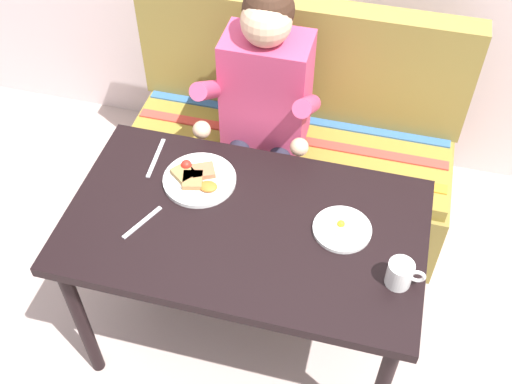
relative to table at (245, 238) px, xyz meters
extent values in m
plane|color=#B09A93|center=(0.00, 0.00, -0.65)|extent=(8.00, 8.00, 0.00)
cube|color=black|center=(0.00, 0.00, 0.06)|extent=(1.20, 0.70, 0.04)
cylinder|color=black|center=(-0.54, -0.29, -0.30)|extent=(0.05, 0.05, 0.69)
cylinder|color=black|center=(-0.54, 0.29, -0.30)|extent=(0.05, 0.05, 0.69)
cylinder|color=black|center=(0.54, 0.29, -0.30)|extent=(0.05, 0.05, 0.69)
cube|color=olive|center=(0.00, 0.72, -0.45)|extent=(1.44, 0.56, 0.40)
cube|color=olive|center=(0.00, 0.72, -0.22)|extent=(1.40, 0.52, 0.06)
cube|color=olive|center=(0.00, 0.94, 0.08)|extent=(1.44, 0.12, 0.54)
cube|color=orange|center=(0.00, 0.58, -0.18)|extent=(1.38, 0.05, 0.01)
cube|color=#C63D33|center=(0.00, 0.72, -0.18)|extent=(1.38, 0.05, 0.01)
cube|color=#336099|center=(0.00, 0.86, -0.18)|extent=(1.38, 0.05, 0.01)
cube|color=#BC3D64|center=(-0.09, 0.66, 0.11)|extent=(0.34, 0.22, 0.48)
sphere|color=#DBAD89|center=(-0.09, 0.64, 0.44)|extent=(0.19, 0.19, 0.19)
sphere|color=#331E14|center=(-0.09, 0.67, 0.47)|extent=(0.19, 0.19, 0.19)
cylinder|color=#BC3D64|center=(-0.28, 0.52, 0.18)|extent=(0.07, 0.29, 0.23)
cylinder|color=#BC3D64|center=(0.10, 0.52, 0.18)|extent=(0.07, 0.29, 0.23)
sphere|color=#DBAD89|center=(-0.28, 0.40, 0.08)|extent=(0.07, 0.07, 0.07)
sphere|color=#DBAD89|center=(0.10, 0.40, 0.08)|extent=(0.07, 0.07, 0.07)
cylinder|color=#232333|center=(-0.17, 0.49, -0.13)|extent=(0.09, 0.34, 0.09)
cylinder|color=#232333|center=(-0.17, 0.32, -0.39)|extent=(0.08, 0.08, 0.52)
cube|color=black|center=(-0.17, 0.26, -0.62)|extent=(0.09, 0.20, 0.05)
cylinder|color=#232333|center=(0.00, 0.49, -0.13)|extent=(0.09, 0.34, 0.09)
cylinder|color=#232333|center=(0.00, 0.32, -0.39)|extent=(0.08, 0.08, 0.52)
cube|color=black|center=(0.00, 0.26, -0.62)|extent=(0.09, 0.20, 0.05)
cylinder|color=white|center=(-0.20, 0.14, 0.09)|extent=(0.26, 0.26, 0.02)
cube|color=olive|center=(-0.26, 0.14, 0.11)|extent=(0.10, 0.10, 0.02)
cube|color=olive|center=(-0.22, 0.12, 0.11)|extent=(0.09, 0.09, 0.02)
cube|color=#9C6241|center=(-0.20, 0.17, 0.11)|extent=(0.10, 0.10, 0.02)
sphere|color=red|center=(-0.26, 0.17, 0.12)|extent=(0.04, 0.04, 0.04)
ellipsoid|color=#CC6623|center=(-0.16, 0.10, 0.11)|extent=(0.06, 0.05, 0.02)
cylinder|color=white|center=(0.32, 0.05, 0.09)|extent=(0.19, 0.19, 0.01)
ellipsoid|color=white|center=(0.32, 0.05, 0.10)|extent=(0.09, 0.08, 0.01)
sphere|color=yellow|center=(0.31, 0.05, 0.11)|extent=(0.03, 0.03, 0.03)
cylinder|color=white|center=(0.51, -0.11, 0.13)|extent=(0.08, 0.08, 0.09)
cylinder|color=brown|center=(0.51, -0.11, 0.17)|extent=(0.07, 0.07, 0.01)
torus|color=white|center=(0.57, -0.11, 0.13)|extent=(0.05, 0.01, 0.05)
cube|color=silver|center=(-0.33, -0.09, 0.08)|extent=(0.08, 0.16, 0.00)
cube|color=silver|center=(-0.39, 0.21, 0.08)|extent=(0.03, 0.20, 0.00)
camera|label=1|loc=(0.37, -1.27, 1.68)|focal=43.84mm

